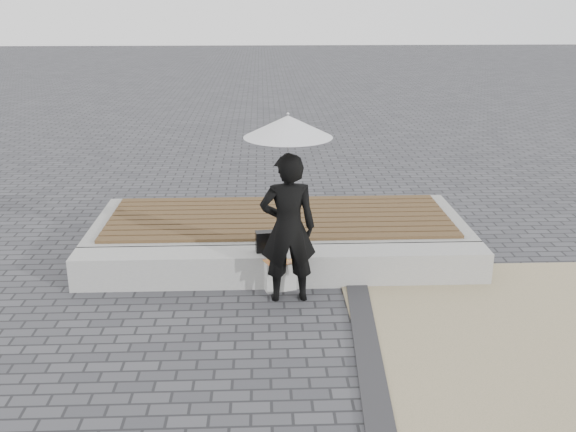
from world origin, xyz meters
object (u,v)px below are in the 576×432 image
(handbag, at_px, (271,241))
(canvas_tote, at_px, (280,275))
(woman, at_px, (288,228))
(parasol, at_px, (288,126))
(seating_ledge, at_px, (282,266))

(handbag, relative_size, canvas_tote, 0.95)
(handbag, bearing_deg, canvas_tote, -72.47)
(woman, xyz_separation_m, parasol, (0.00, 0.00, 1.14))
(woman, xyz_separation_m, canvas_tote, (-0.08, 0.24, -0.67))
(parasol, distance_m, handbag, 1.55)
(seating_ledge, bearing_deg, woman, -83.89)
(seating_ledge, height_order, woman, woman)
(handbag, distance_m, canvas_tote, 0.42)
(seating_ledge, xyz_separation_m, woman, (0.05, -0.47, 0.66))
(parasol, relative_size, handbag, 3.40)
(canvas_tote, bearing_deg, handbag, 98.73)
(handbag, bearing_deg, woman, -75.30)
(parasol, height_order, handbag, parasol)
(woman, height_order, handbag, woman)
(seating_ledge, height_order, parasol, parasol)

